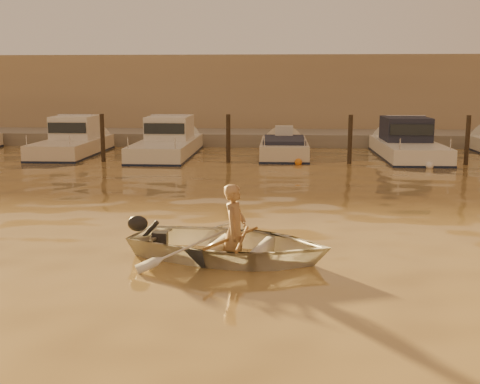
# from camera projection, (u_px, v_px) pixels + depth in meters

# --- Properties ---
(ground_plane) EXTENTS (160.00, 160.00, 0.00)m
(ground_plane) POSITION_uv_depth(u_px,v_px,m) (179.00, 260.00, 11.51)
(ground_plane) COLOR olive
(ground_plane) RESTS_ON ground
(dinghy) EXTENTS (4.48, 3.66, 0.81)m
(dinghy) POSITION_uv_depth(u_px,v_px,m) (230.00, 244.00, 11.56)
(dinghy) COLOR silver
(dinghy) RESTS_ON ground_plane
(person) EXTENTS (0.57, 0.73, 1.76)m
(person) POSITION_uv_depth(u_px,v_px,m) (235.00, 230.00, 11.47)
(person) COLOR #9D754E
(person) RESTS_ON dinghy
(outboard_motor) EXTENTS (0.97, 0.61, 0.70)m
(outboard_motor) POSITION_uv_depth(u_px,v_px,m) (159.00, 238.00, 12.01)
(outboard_motor) COLOR black
(outboard_motor) RESTS_ON dinghy
(oar_port) EXTENTS (0.14, 2.10, 0.13)m
(oar_port) POSITION_uv_depth(u_px,v_px,m) (242.00, 239.00, 11.46)
(oar_port) COLOR brown
(oar_port) RESTS_ON dinghy
(oar_starboard) EXTENTS (0.91, 1.94, 0.13)m
(oar_starboard) POSITION_uv_depth(u_px,v_px,m) (232.00, 238.00, 11.52)
(oar_starboard) COLOR brown
(oar_starboard) RESTS_ON dinghy
(moored_boat_1) EXTENTS (2.27, 6.76, 1.75)m
(moored_boat_1) POSITION_uv_depth(u_px,v_px,m) (72.00, 141.00, 27.58)
(moored_boat_1) COLOR beige
(moored_boat_1) RESTS_ON ground_plane
(moored_boat_2) EXTENTS (2.37, 7.91, 1.75)m
(moored_boat_2) POSITION_uv_depth(u_px,v_px,m) (167.00, 142.00, 27.30)
(moored_boat_2) COLOR silver
(moored_boat_2) RESTS_ON ground_plane
(moored_boat_3) EXTENTS (2.06, 5.94, 0.95)m
(moored_boat_3) POSITION_uv_depth(u_px,v_px,m) (284.00, 151.00, 27.03)
(moored_boat_3) COLOR beige
(moored_boat_3) RESTS_ON ground_plane
(moored_boat_4) EXTENTS (2.43, 7.42, 1.75)m
(moored_boat_4) POSITION_uv_depth(u_px,v_px,m) (408.00, 143.00, 26.61)
(moored_boat_4) COLOR white
(moored_boat_4) RESTS_ON ground_plane
(piling_1) EXTENTS (0.18, 0.18, 2.20)m
(piling_1) POSITION_uv_depth(u_px,v_px,m) (103.00, 140.00, 25.24)
(piling_1) COLOR #2D2319
(piling_1) RESTS_ON ground_plane
(piling_2) EXTENTS (0.18, 0.18, 2.20)m
(piling_2) POSITION_uv_depth(u_px,v_px,m) (228.00, 141.00, 24.90)
(piling_2) COLOR #2D2319
(piling_2) RESTS_ON ground_plane
(piling_3) EXTENTS (0.18, 0.18, 2.20)m
(piling_3) POSITION_uv_depth(u_px,v_px,m) (350.00, 142.00, 24.58)
(piling_3) COLOR #2D2319
(piling_3) RESTS_ON ground_plane
(piling_4) EXTENTS (0.18, 0.18, 2.20)m
(piling_4) POSITION_uv_depth(u_px,v_px,m) (467.00, 143.00, 24.28)
(piling_4) COLOR #2D2319
(piling_4) RESTS_ON ground_plane
(fender_b) EXTENTS (0.30, 0.30, 0.30)m
(fender_b) POSITION_uv_depth(u_px,v_px,m) (41.00, 159.00, 25.31)
(fender_b) COLOR #C37517
(fender_b) RESTS_ON ground_plane
(fender_c) EXTENTS (0.30, 0.30, 0.30)m
(fender_c) POSITION_uv_depth(u_px,v_px,m) (171.00, 162.00, 24.40)
(fender_c) COLOR silver
(fender_c) RESTS_ON ground_plane
(fender_d) EXTENTS (0.30, 0.30, 0.30)m
(fender_d) POSITION_uv_depth(u_px,v_px,m) (298.00, 162.00, 24.45)
(fender_d) COLOR orange
(fender_d) RESTS_ON ground_plane
(fender_e) EXTENTS (0.30, 0.30, 0.30)m
(fender_e) POSITION_uv_depth(u_px,v_px,m) (430.00, 166.00, 23.41)
(fender_e) COLOR silver
(fender_e) RESTS_ON ground_plane
(quay) EXTENTS (52.00, 4.00, 1.00)m
(quay) POSITION_uv_depth(u_px,v_px,m) (244.00, 141.00, 32.58)
(quay) COLOR gray
(quay) RESTS_ON ground_plane
(waterfront_building) EXTENTS (46.00, 7.00, 4.80)m
(waterfront_building) POSITION_uv_depth(u_px,v_px,m) (249.00, 96.00, 37.56)
(waterfront_building) COLOR #9E8466
(waterfront_building) RESTS_ON quay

